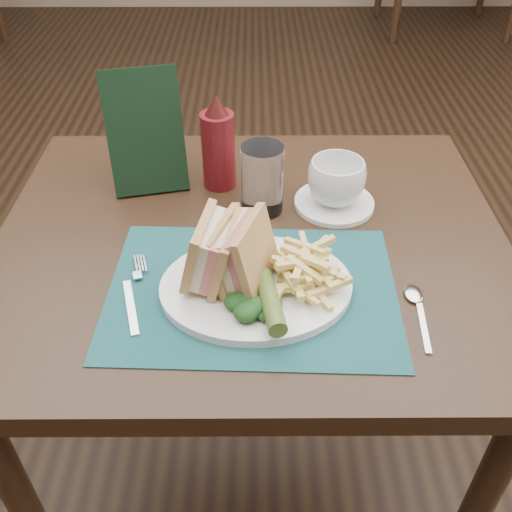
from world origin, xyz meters
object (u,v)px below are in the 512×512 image
(sandwich_half_b, at_px, (230,249))
(saucer, at_px, (334,203))
(plate, at_px, (256,287))
(drinking_glass, at_px, (262,179))
(ketchup_bottle, at_px, (218,142))
(table_main, at_px, (252,373))
(sandwich_half_a, at_px, (198,249))
(coffee_cup, at_px, (336,182))
(placemat, at_px, (252,290))
(check_presenter, at_px, (145,132))

(sandwich_half_b, distance_m, saucer, 0.30)
(plate, height_order, saucer, plate)
(drinking_glass, relative_size, ketchup_bottle, 0.70)
(table_main, bearing_deg, ketchup_bottle, 110.12)
(plate, xyz_separation_m, sandwich_half_a, (-0.09, 0.02, 0.06))
(drinking_glass, bearing_deg, coffee_cup, 4.86)
(plate, height_order, drinking_glass, drinking_glass)
(plate, bearing_deg, ketchup_bottle, 97.74)
(table_main, height_order, coffee_cup, coffee_cup)
(table_main, height_order, placemat, placemat)
(saucer, bearing_deg, table_main, -148.61)
(plate, bearing_deg, coffee_cup, 53.00)
(plate, bearing_deg, sandwich_half_b, 154.54)
(placemat, height_order, saucer, saucer)
(placemat, relative_size, ketchup_bottle, 2.42)
(table_main, xyz_separation_m, sandwich_half_a, (-0.08, -0.13, 0.45))
(table_main, distance_m, ketchup_bottle, 0.50)
(saucer, bearing_deg, check_presenter, 167.69)
(sandwich_half_a, height_order, sandwich_half_b, sandwich_half_b)
(placemat, distance_m, sandwich_half_b, 0.08)
(saucer, bearing_deg, coffee_cup, 0.00)
(sandwich_half_b, bearing_deg, saucer, 70.29)
(sandwich_half_b, distance_m, coffee_cup, 0.29)
(saucer, relative_size, check_presenter, 0.64)
(plate, bearing_deg, check_presenter, 118.21)
(plate, distance_m, coffee_cup, 0.28)
(saucer, height_order, check_presenter, check_presenter)
(table_main, height_order, plate, plate)
(sandwich_half_a, height_order, saucer, sandwich_half_a)
(check_presenter, bearing_deg, table_main, -53.56)
(table_main, relative_size, coffee_cup, 8.45)
(sandwich_half_b, bearing_deg, coffee_cup, 70.29)
(sandwich_half_a, bearing_deg, plate, 0.15)
(plate, distance_m, sandwich_half_a, 0.11)
(plate, distance_m, drinking_glass, 0.23)
(sandwich_half_a, relative_size, drinking_glass, 0.86)
(table_main, height_order, ketchup_bottle, ketchup_bottle)
(plate, height_order, sandwich_half_b, sandwich_half_b)
(saucer, height_order, ketchup_bottle, ketchup_bottle)
(table_main, distance_m, check_presenter, 0.55)
(saucer, xyz_separation_m, drinking_glass, (-0.14, -0.01, 0.06))
(sandwich_half_a, bearing_deg, placemat, 0.05)
(saucer, distance_m, check_presenter, 0.38)
(check_presenter, bearing_deg, sandwich_half_a, -80.77)
(sandwich_half_a, xyz_separation_m, check_presenter, (-0.12, 0.30, 0.04))
(table_main, relative_size, check_presenter, 3.87)
(table_main, relative_size, placemat, 2.00)
(sandwich_half_a, xyz_separation_m, coffee_cup, (0.24, 0.22, -0.02))
(plate, bearing_deg, sandwich_half_a, 164.82)
(table_main, distance_m, placemat, 0.40)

